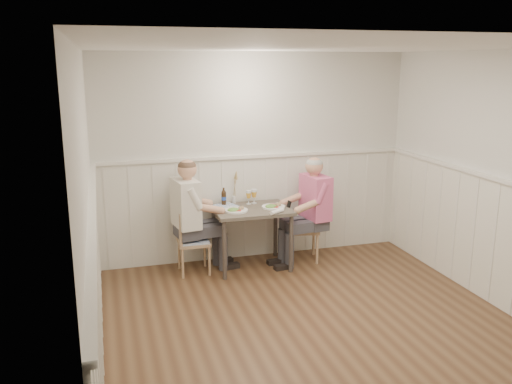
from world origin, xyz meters
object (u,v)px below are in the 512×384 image
chair_left (189,239)px  diner_cream (190,225)px  dining_table (251,216)px  beer_bottle (224,197)px  grass_vase (234,188)px  chair_right (307,226)px  man_in_pink (312,218)px

chair_left → diner_cream: diner_cream is taller
diner_cream → dining_table: bearing=-2.3°
beer_bottle → grass_vase: bearing=21.3°
dining_table → grass_vase: size_ratio=2.16×
chair_right → chair_left: size_ratio=1.07×
man_in_pink → grass_vase: man_in_pink is taller
chair_left → man_in_pink: man_in_pink is taller
grass_vase → chair_right: bearing=-16.4°
chair_left → beer_bottle: beer_bottle is taller
man_in_pink → beer_bottle: bearing=165.1°
dining_table → grass_vase: grass_vase is taller
dining_table → diner_cream: 0.75m
dining_table → chair_left: bearing=178.7°
chair_left → grass_vase: bearing=25.2°
chair_right → grass_vase: size_ratio=1.97×
dining_table → beer_bottle: beer_bottle is taller
man_in_pink → dining_table: bearing=177.8°
grass_vase → man_in_pink: bearing=-20.2°
dining_table → chair_left: 0.79m
grass_vase → beer_bottle: bearing=-158.7°
chair_right → diner_cream: (-1.49, -0.02, 0.14)m
chair_left → man_in_pink: bearing=-1.7°
chair_left → grass_vase: 0.86m
chair_right → grass_vase: bearing=163.6°
diner_cream → grass_vase: bearing=24.6°
dining_table → chair_right: (0.74, 0.05, -0.20)m
dining_table → chair_right: bearing=3.9°
chair_left → grass_vase: size_ratio=1.85×
chair_left → man_in_pink: 1.55m
dining_table → chair_right: size_ratio=1.10×
dining_table → chair_right: chair_right is taller
man_in_pink → chair_right: bearing=115.8°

